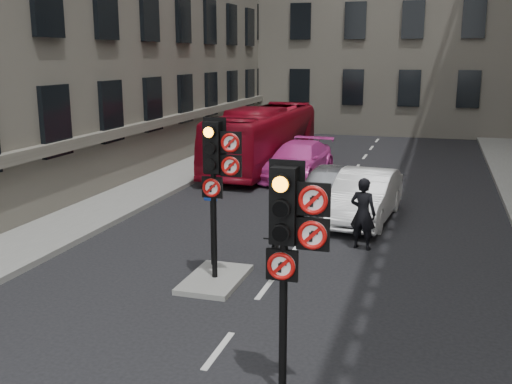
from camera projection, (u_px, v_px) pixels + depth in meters
The scene contains 11 objects.
pavement_left at pixel (129, 193), 21.71m from camera, with size 3.00×50.00×0.16m, color gray.
centre_island at pixel (215, 279), 13.49m from camera, with size 1.20×2.00×0.12m, color gray.
signal_near at pixel (290, 231), 8.43m from camera, with size 0.91×0.40×3.58m.
signal_far at pixel (217, 164), 12.87m from camera, with size 0.91×0.40×3.58m.
car_silver at pixel (328, 187), 19.72m from camera, with size 1.72×4.27×1.46m, color #A2A3A9.
car_white at pixel (364, 196), 18.37m from camera, with size 1.61×4.63×1.52m, color white.
car_pink at pixel (298, 160), 24.64m from camera, with size 2.07×5.10×1.48m, color #E744B3.
bus_red at pixel (263, 138), 26.62m from camera, with size 2.31×9.87×2.75m, color maroon.
motorcycle at pixel (275, 252), 14.01m from camera, with size 0.47×1.67×1.00m, color black.
motorcyclist at pixel (363, 214), 15.60m from camera, with size 0.70×0.46×1.91m, color black.
info_sign at pixel (211, 217), 14.00m from camera, with size 0.31×0.09×1.83m.
Camera 1 is at (3.38, -6.89, 5.02)m, focal length 42.00 mm.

